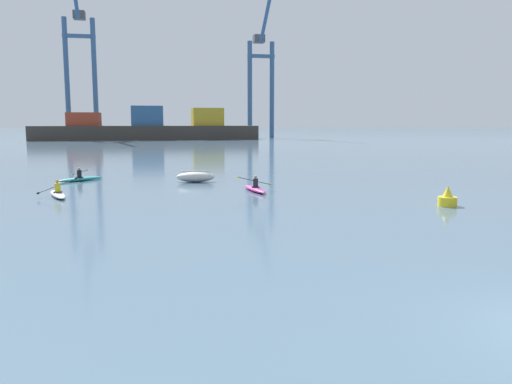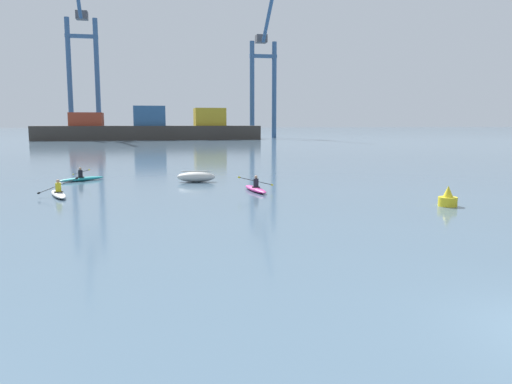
{
  "view_description": "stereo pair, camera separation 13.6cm",
  "coord_description": "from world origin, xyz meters",
  "px_view_note": "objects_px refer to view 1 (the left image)",
  "views": [
    {
      "loc": [
        -8.16,
        -7.5,
        4.02
      ],
      "look_at": [
        -2.87,
        16.79,
        0.6
      ],
      "focal_mm": 35.51,
      "sensor_mm": 36.0,
      "label": 1
    },
    {
      "loc": [
        -8.03,
        -7.53,
        4.02
      ],
      "look_at": [
        -2.87,
        16.79,
        0.6
      ],
      "focal_mm": 35.51,
      "sensor_mm": 36.0,
      "label": 2
    }
  ],
  "objects_px": {
    "container_barge": "(149,129)",
    "gantry_crane_west": "(80,60)",
    "capsized_dinghy": "(195,177)",
    "channel_buoy": "(447,199)",
    "kayak_teal": "(81,178)",
    "kayak_magenta": "(255,188)",
    "kayak_white": "(58,194)",
    "gantry_crane_west_mid": "(261,73)"
  },
  "relations": [
    {
      "from": "container_barge",
      "to": "gantry_crane_west",
      "type": "distance_m",
      "value": 25.87
    },
    {
      "from": "capsized_dinghy",
      "to": "channel_buoy",
      "type": "height_order",
      "value": "channel_buoy"
    },
    {
      "from": "kayak_teal",
      "to": "container_barge",
      "type": "bearing_deg",
      "value": 86.42
    },
    {
      "from": "channel_buoy",
      "to": "kayak_magenta",
      "type": "relative_size",
      "value": 0.29
    },
    {
      "from": "kayak_magenta",
      "to": "kayak_white",
      "type": "relative_size",
      "value": 1.01
    },
    {
      "from": "kayak_teal",
      "to": "kayak_white",
      "type": "distance_m",
      "value": 7.63
    },
    {
      "from": "container_barge",
      "to": "capsized_dinghy",
      "type": "distance_m",
      "value": 88.04
    },
    {
      "from": "kayak_white",
      "to": "gantry_crane_west",
      "type": "bearing_deg",
      "value": 95.68
    },
    {
      "from": "gantry_crane_west",
      "to": "gantry_crane_west_mid",
      "type": "height_order",
      "value": "gantry_crane_west"
    },
    {
      "from": "channel_buoy",
      "to": "kayak_white",
      "type": "distance_m",
      "value": 20.37
    },
    {
      "from": "channel_buoy",
      "to": "kayak_teal",
      "type": "distance_m",
      "value": 23.94
    },
    {
      "from": "kayak_magenta",
      "to": "gantry_crane_west_mid",
      "type": "bearing_deg",
      "value": 76.96
    },
    {
      "from": "gantry_crane_west_mid",
      "to": "channel_buoy",
      "type": "distance_m",
      "value": 111.48
    },
    {
      "from": "gantry_crane_west",
      "to": "channel_buoy",
      "type": "relative_size",
      "value": 39.89
    },
    {
      "from": "gantry_crane_west_mid",
      "to": "kayak_white",
      "type": "xyz_separation_m",
      "value": [
        -34.62,
        -101.83,
        -16.6
      ]
    },
    {
      "from": "gantry_crane_west",
      "to": "channel_buoy",
      "type": "bearing_deg",
      "value": -75.29
    },
    {
      "from": "container_barge",
      "to": "channel_buoy",
      "type": "relative_size",
      "value": 51.39
    },
    {
      "from": "channel_buoy",
      "to": "kayak_magenta",
      "type": "bearing_deg",
      "value": 138.23
    },
    {
      "from": "container_barge",
      "to": "gantry_crane_west",
      "type": "bearing_deg",
      "value": 144.51
    },
    {
      "from": "kayak_magenta",
      "to": "kayak_teal",
      "type": "height_order",
      "value": "same"
    },
    {
      "from": "capsized_dinghy",
      "to": "kayak_teal",
      "type": "height_order",
      "value": "kayak_teal"
    },
    {
      "from": "gantry_crane_west",
      "to": "gantry_crane_west_mid",
      "type": "xyz_separation_m",
      "value": [
        45.03,
        -2.92,
        -2.52
      ]
    },
    {
      "from": "container_barge",
      "to": "gantry_crane_west",
      "type": "xyz_separation_m",
      "value": [
        -16.08,
        11.47,
        16.71
      ]
    },
    {
      "from": "gantry_crane_west",
      "to": "kayak_teal",
      "type": "distance_m",
      "value": 99.58
    },
    {
      "from": "gantry_crane_west",
      "to": "channel_buoy",
      "type": "distance_m",
      "value": 117.41
    },
    {
      "from": "channel_buoy",
      "to": "kayak_teal",
      "type": "xyz_separation_m",
      "value": [
        -18.71,
        14.94,
        -0.19
      ]
    },
    {
      "from": "channel_buoy",
      "to": "kayak_magenta",
      "type": "distance_m",
      "value": 10.73
    },
    {
      "from": "kayak_teal",
      "to": "kayak_magenta",
      "type": "bearing_deg",
      "value": -36.07
    },
    {
      "from": "gantry_crane_west",
      "to": "kayak_white",
      "type": "distance_m",
      "value": 106.99
    },
    {
      "from": "kayak_teal",
      "to": "gantry_crane_west",
      "type": "bearing_deg",
      "value": 96.3
    },
    {
      "from": "gantry_crane_west_mid",
      "to": "gantry_crane_west",
      "type": "bearing_deg",
      "value": 176.29
    },
    {
      "from": "gantry_crane_west_mid",
      "to": "kayak_magenta",
      "type": "xyz_separation_m",
      "value": [
        -23.62,
        -102.0,
        -16.6
      ]
    },
    {
      "from": "channel_buoy",
      "to": "kayak_teal",
      "type": "height_order",
      "value": "channel_buoy"
    },
    {
      "from": "container_barge",
      "to": "kayak_teal",
      "type": "relative_size",
      "value": 16.85
    },
    {
      "from": "gantry_crane_west",
      "to": "capsized_dinghy",
      "type": "distance_m",
      "value": 102.9
    },
    {
      "from": "channel_buoy",
      "to": "kayak_white",
      "type": "xyz_separation_m",
      "value": [
        -19.01,
        7.32,
        -0.19
      ]
    },
    {
      "from": "container_barge",
      "to": "capsized_dinghy",
      "type": "xyz_separation_m",
      "value": [
        2.36,
        -87.98,
        -2.23
      ]
    },
    {
      "from": "channel_buoy",
      "to": "gantry_crane_west",
      "type": "bearing_deg",
      "value": 104.71
    },
    {
      "from": "kayak_teal",
      "to": "kayak_white",
      "type": "bearing_deg",
      "value": -92.27
    },
    {
      "from": "gantry_crane_west_mid",
      "to": "kayak_white",
      "type": "relative_size",
      "value": 10.11
    },
    {
      "from": "capsized_dinghy",
      "to": "gantry_crane_west",
      "type": "bearing_deg",
      "value": 100.5
    },
    {
      "from": "capsized_dinghy",
      "to": "kayak_white",
      "type": "height_order",
      "value": "kayak_white"
    }
  ]
}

